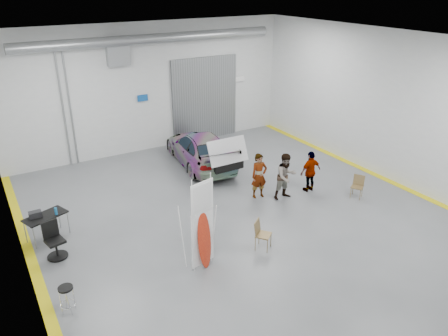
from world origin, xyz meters
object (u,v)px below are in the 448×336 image
folding_chair_near (263,240)px  person_c (310,171)px  office_chair (55,242)px  shop_stool (67,300)px  folding_chair_far (356,191)px  sedan_car (200,149)px  person_a (259,176)px  work_table (43,216)px  surfboard_display (202,233)px  person_b (286,176)px

folding_chair_near → person_c: bearing=-6.7°
office_chair → shop_stool: bearing=-107.5°
folding_chair_far → person_c: bearing=-170.7°
folding_chair_far → office_chair: 10.85m
sedan_car → folding_chair_far: size_ratio=5.77×
person_a → shop_stool: (-7.75, -2.75, -0.50)m
work_table → office_chair: size_ratio=1.26×
work_table → person_c: bearing=-10.0°
surfboard_display → shop_stool: bearing=164.4°
surfboard_display → shop_stool: surfboard_display is taller
folding_chair_near → person_b: bearing=3.3°
shop_stool → work_table: 3.89m
folding_chair_near → office_chair: (-5.62, 2.85, 0.21)m
person_a → folding_chair_near: (-1.89, -2.94, -0.59)m
surfboard_display → person_c: bearing=6.3°
person_a → folding_chair_near: bearing=-114.2°
work_table → sedan_car: bearing=21.8°
folding_chair_near → folding_chair_far: bearing=-26.8°
person_c → work_table: bearing=-10.8°
sedan_car → shop_stool: size_ratio=6.58×
folding_chair_far → office_chair: office_chair is taller
person_c → folding_chair_far: person_c is taller
office_chair → person_b: bearing=-15.7°
office_chair → person_a: bearing=-11.6°
person_c → folding_chair_near: person_c is taller
folding_chair_near → shop_stool: bearing=140.4°
person_a → folding_chair_far: person_a is taller
sedan_car → person_c: bearing=126.0°
person_a → shop_stool: 8.24m
person_c → work_table: (-9.62, 1.70, -0.01)m
person_a → person_c: size_ratio=1.06×
shop_stool → work_table: work_table is taller
person_c → folding_chair_far: 1.88m
surfboard_display → shop_stool: (-3.78, 0.09, -0.80)m
sedan_car → person_c: (2.44, -4.58, 0.10)m
sedan_car → person_b: bearing=112.8°
person_a → folding_chair_near: person_a is taller
person_b → surfboard_display: bearing=-153.0°
person_c → surfboard_display: size_ratio=0.57×
person_c → person_b: bearing=-0.6°
person_c → surfboard_display: bearing=19.8°
work_table → office_chair: office_chair is taller
person_b → folding_chair_near: 3.63m
surfboard_display → work_table: bearing=118.3°
person_a → surfboard_display: 4.89m
person_b → work_table: person_b is taller
shop_stool → work_table: bearing=87.7°
person_a → office_chair: size_ratio=1.54×
surfboard_display → work_table: surfboard_display is taller
work_table → office_chair: bearing=-85.8°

